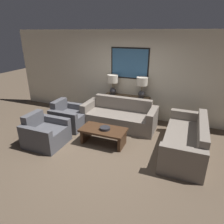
# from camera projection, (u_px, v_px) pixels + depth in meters

# --- Properties ---
(ground_plane) EXTENTS (20.00, 20.00, 0.00)m
(ground_plane) POSITION_uv_depth(u_px,v_px,m) (99.00, 151.00, 4.67)
(ground_plane) COLOR brown
(back_wall) EXTENTS (8.20, 0.12, 2.65)m
(back_wall) POSITION_uv_depth(u_px,v_px,m) (130.00, 75.00, 6.16)
(back_wall) COLOR beige
(back_wall) RESTS_ON ground_plane
(console_table) EXTENTS (1.41, 0.36, 0.73)m
(console_table) POSITION_uv_depth(u_px,v_px,m) (126.00, 107.00, 6.30)
(console_table) COLOR brown
(console_table) RESTS_ON ground_plane
(table_lamp_left) EXTENTS (0.33, 0.33, 0.63)m
(table_lamp_left) POSITION_uv_depth(u_px,v_px,m) (113.00, 82.00, 6.17)
(table_lamp_left) COLOR #333338
(table_lamp_left) RESTS_ON console_table
(table_lamp_right) EXTENTS (0.33, 0.33, 0.63)m
(table_lamp_right) POSITION_uv_depth(u_px,v_px,m) (142.00, 84.00, 5.85)
(table_lamp_right) COLOR #333338
(table_lamp_right) RESTS_ON console_table
(couch_by_back_wall) EXTENTS (2.09, 0.85, 0.79)m
(couch_by_back_wall) POSITION_uv_depth(u_px,v_px,m) (119.00, 117.00, 5.79)
(couch_by_back_wall) COLOR slate
(couch_by_back_wall) RESTS_ON ground_plane
(couch_by_side) EXTENTS (0.85, 2.09, 0.79)m
(couch_by_side) POSITION_uv_depth(u_px,v_px,m) (186.00, 141.00, 4.53)
(couch_by_side) COLOR slate
(couch_by_side) RESTS_ON ground_plane
(coffee_table) EXTENTS (1.11, 0.57, 0.40)m
(coffee_table) POSITION_uv_depth(u_px,v_px,m) (103.00, 133.00, 4.87)
(coffee_table) COLOR #3D2616
(coffee_table) RESTS_ON ground_plane
(decorative_bowl) EXTENTS (0.25, 0.25, 0.06)m
(decorative_bowl) POSITION_uv_depth(u_px,v_px,m) (105.00, 128.00, 4.79)
(decorative_bowl) COLOR #232328
(decorative_bowl) RESTS_ON coffee_table
(armchair_near_back_wall) EXTENTS (0.88, 0.86, 0.76)m
(armchair_near_back_wall) POSITION_uv_depth(u_px,v_px,m) (69.00, 117.00, 5.78)
(armchair_near_back_wall) COLOR #4C4C51
(armchair_near_back_wall) RESTS_ON ground_plane
(armchair_near_camera) EXTENTS (0.88, 0.86, 0.76)m
(armchair_near_camera) POSITION_uv_depth(u_px,v_px,m) (45.00, 134.00, 4.87)
(armchair_near_camera) COLOR #4C4C51
(armchair_near_camera) RESTS_ON ground_plane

